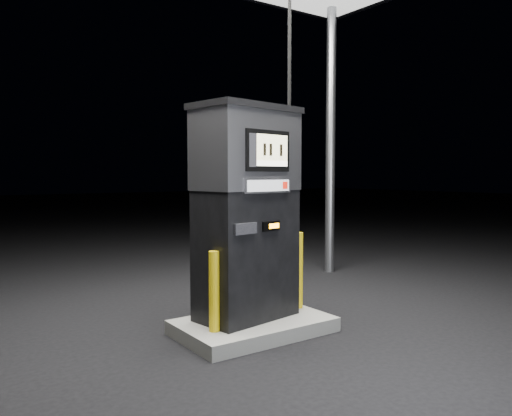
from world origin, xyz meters
TOP-DOWN VIEW (x-y plane):
  - ground at (0.00, 0.00)m, footprint 80.00×80.00m
  - pump_island at (0.00, 0.00)m, footprint 1.60×1.00m
  - fuel_dispenser at (-0.02, 0.10)m, footprint 1.30×0.85m
  - bollard_left at (-0.55, -0.12)m, footprint 0.14×0.14m
  - bollard_right at (0.68, 0.08)m, footprint 0.12×0.12m

SIDE VIEW (x-z plane):
  - ground at x=0.00m, z-range 0.00..0.00m
  - pump_island at x=0.00m, z-range 0.00..0.15m
  - bollard_left at x=-0.55m, z-range 0.15..0.95m
  - bollard_right at x=0.68m, z-range 0.15..1.03m
  - fuel_dispenser at x=-0.02m, z-range -1.04..3.66m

